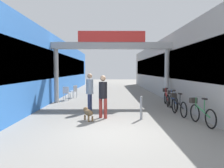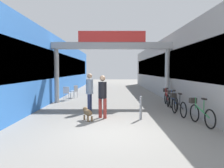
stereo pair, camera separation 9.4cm
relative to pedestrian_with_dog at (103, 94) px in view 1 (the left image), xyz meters
name	(u,v)px [view 1 (the left image)]	position (x,y,z in m)	size (l,w,h in m)	color
ground_plane	(113,132)	(0.38, -2.08, -1.00)	(80.00, 80.00, 0.00)	gray
storefront_left	(48,69)	(-4.71, 8.92, 1.09)	(3.00, 26.00, 4.19)	blue
storefront_right	(174,69)	(5.47, 8.92, 1.09)	(3.00, 26.00, 4.19)	#9E9993
arcade_sign_gateway	(112,52)	(0.38, 4.34, 2.04)	(7.40, 0.47, 4.26)	#B2B2B2
pedestrian_with_dog	(103,94)	(0.00, 0.00, 0.00)	(0.47, 0.47, 1.74)	#99332D
pedestrian_companion	(90,90)	(-0.67, 1.41, 0.04)	(0.39, 0.40, 1.80)	navy
dog_on_leash	(88,112)	(-0.57, -0.40, -0.69)	(0.54, 0.70, 0.50)	brown
bicycle_green_nearest	(201,112)	(3.56, -1.05, -0.57)	(0.46, 1.68, 0.98)	black
bicycle_black_second	(178,105)	(3.26, 0.63, -0.57)	(0.46, 1.69, 0.98)	black
bicycle_blue_third	(173,100)	(3.45, 2.06, -0.57)	(0.46, 1.69, 0.98)	black
bicycle_red_farthest	(166,97)	(3.45, 3.35, -0.57)	(0.46, 1.69, 0.98)	black
bollard_post_metal	(141,107)	(1.53, -0.24, -0.53)	(0.10, 0.10, 0.94)	gray
cafe_chair_aluminium_nearer	(66,92)	(-2.56, 5.31, -0.46)	(0.46, 0.46, 0.89)	gray
cafe_chair_aluminium_farther	(74,90)	(-2.26, 6.57, -0.46)	(0.54, 0.54, 0.89)	gray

